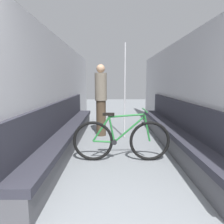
# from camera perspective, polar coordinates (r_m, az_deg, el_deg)

# --- Properties ---
(wall_left) EXTENTS (0.10, 9.50, 2.30)m
(wall_left) POSITION_cam_1_polar(r_m,az_deg,el_deg) (4.21, -16.40, 5.23)
(wall_left) COLOR #B2B2B7
(wall_left) RESTS_ON ground
(wall_right) EXTENTS (0.10, 9.50, 2.30)m
(wall_right) POSITION_cam_1_polar(r_m,az_deg,el_deg) (4.32, 20.81, 5.10)
(wall_right) COLOR #B2B2B7
(wall_right) RESTS_ON ground
(bench_seat_row_left) EXTENTS (0.40, 4.92, 0.97)m
(bench_seat_row_left) POSITION_cam_1_polar(r_m,az_deg,el_deg) (4.34, -12.90, -5.68)
(bench_seat_row_left) COLOR #4C4C51
(bench_seat_row_left) RESTS_ON ground
(bench_seat_row_right) EXTENTS (0.40, 4.92, 0.97)m
(bench_seat_row_right) POSITION_cam_1_polar(r_m,az_deg,el_deg) (4.43, 17.28, -5.55)
(bench_seat_row_right) COLOR #4C4C51
(bench_seat_row_right) RESTS_ON ground
(bicycle) EXTENTS (1.69, 0.46, 0.91)m
(bicycle) POSITION_cam_1_polar(r_m,az_deg,el_deg) (3.50, 2.56, -7.97)
(bicycle) COLOR black
(bicycle) RESTS_ON ground
(grab_pole_near) EXTENTS (0.08, 0.08, 2.28)m
(grab_pole_near) POSITION_cam_1_polar(r_m,az_deg,el_deg) (4.84, 3.57, 5.50)
(grab_pole_near) COLOR gray
(grab_pole_near) RESTS_ON ground
(passenger_standing) EXTENTS (0.30, 0.30, 1.80)m
(passenger_standing) POSITION_cam_1_polar(r_m,az_deg,el_deg) (5.06, -3.29, 3.65)
(passenger_standing) COLOR #473828
(passenger_standing) RESTS_ON ground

